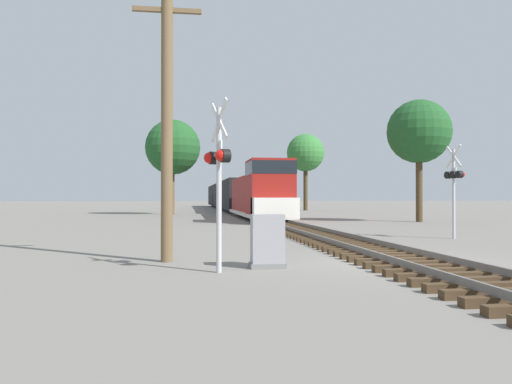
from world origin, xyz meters
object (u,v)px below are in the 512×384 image
object	(u,v)px
crossing_signal_near	(218,168)
crossing_signal_far	(454,180)
freight_train	(231,196)
tree_far_right	(419,132)
utility_pole	(167,120)
relay_cabinet	(267,242)
tree_deep_background	(306,153)
tree_mid_background	(173,147)

from	to	relation	value
crossing_signal_near	crossing_signal_far	distance (m)	12.69
freight_train	crossing_signal_far	distance (m)	42.56
crossing_signal_near	tree_far_right	size ratio (longest dim) A/B	0.47
crossing_signal_far	utility_pole	bearing A→B (deg)	108.25
freight_train	tree_far_right	distance (m)	31.20
crossing_signal_far	relay_cabinet	size ratio (longest dim) A/B	2.98
relay_cabinet	tree_far_right	xyz separation A→B (m)	(13.76, 20.15, 5.48)
crossing_signal_far	relay_cabinet	xyz separation A→B (m)	(-8.86, -7.09, -1.76)
crossing_signal_near	tree_deep_background	xyz separation A→B (m)	(14.18, 49.90, 4.84)
crossing_signal_near	relay_cabinet	xyz separation A→B (m)	(1.23, 0.61, -1.73)
crossing_signal_far	relay_cabinet	bearing A→B (deg)	120.33
freight_train	crossing_signal_far	xyz separation A→B (m)	(5.32, -42.23, 0.53)
utility_pole	tree_far_right	xyz separation A→B (m)	(16.20, 18.72, 2.39)
tree_mid_background	crossing_signal_far	bearing A→B (deg)	-67.91
crossing_signal_near	freight_train	bearing A→B (deg)	156.25
freight_train	crossing_signal_near	world-z (taller)	freight_train
tree_far_right	relay_cabinet	bearing A→B (deg)	-124.33
crossing_signal_near	utility_pole	world-z (taller)	utility_pole
freight_train	relay_cabinet	world-z (taller)	freight_train
freight_train	crossing_signal_near	xyz separation A→B (m)	(-4.76, -49.93, 0.50)
crossing_signal_far	tree_deep_background	xyz separation A→B (m)	(4.09, 42.20, 4.80)
tree_far_right	tree_deep_background	bearing A→B (deg)	91.59
freight_train	tree_deep_background	size ratio (longest dim) A/B	6.63
crossing_signal_near	utility_pole	size ratio (longest dim) A/B	0.54
relay_cabinet	crossing_signal_far	bearing A→B (deg)	38.67
crossing_signal_near	relay_cabinet	bearing A→B (deg)	98.24
crossing_signal_far	utility_pole	xyz separation A→B (m)	(-11.30, -5.66, 1.32)
tree_deep_background	relay_cabinet	bearing A→B (deg)	-104.73
crossing_signal_near	tree_far_right	distance (m)	25.89
relay_cabinet	freight_train	bearing A→B (deg)	85.90
freight_train	tree_mid_background	bearing A→B (deg)	-118.31
tree_far_right	tree_mid_background	xyz separation A→B (m)	(-16.96, 16.66, 0.37)
utility_pole	tree_deep_background	size ratio (longest dim) A/B	0.75
crossing_signal_far	tree_mid_background	size ratio (longest dim) A/B	0.42
relay_cabinet	tree_deep_background	bearing A→B (deg)	75.27
tree_mid_background	tree_deep_background	bearing A→B (deg)	37.68
freight_train	utility_pole	xyz separation A→B (m)	(-5.97, -47.88, 1.86)
crossing_signal_far	tree_far_right	size ratio (longest dim) A/B	0.46
freight_train	tree_mid_background	world-z (taller)	tree_mid_background
relay_cabinet	tree_mid_background	distance (m)	37.41
relay_cabinet	utility_pole	bearing A→B (deg)	149.53
tree_far_right	crossing_signal_near	bearing A→B (deg)	-125.83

